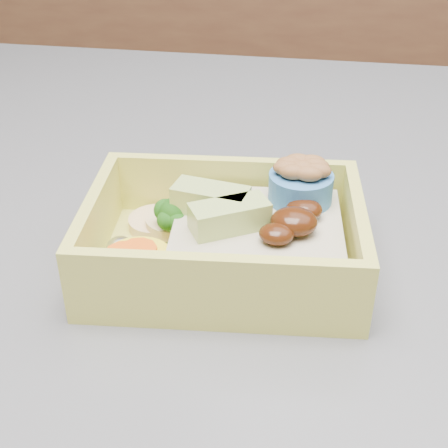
# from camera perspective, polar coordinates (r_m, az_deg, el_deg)

# --- Properties ---
(bento_box) EXTENTS (0.19, 0.14, 0.06)m
(bento_box) POSITION_cam_1_polar(r_m,az_deg,el_deg) (0.41, 0.86, -1.21)
(bento_box) COLOR #D3D057
(bento_box) RESTS_ON island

